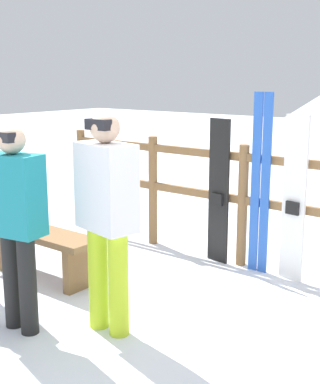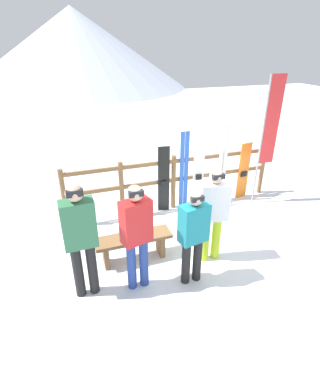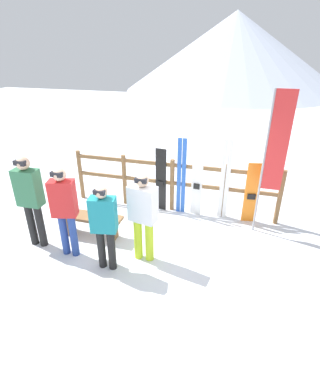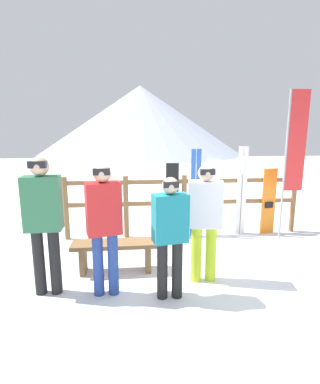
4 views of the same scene
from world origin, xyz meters
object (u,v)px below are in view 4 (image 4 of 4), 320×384
(snowboard_white, at_px, (213,198))
(snowboard_orange, at_px, (269,202))
(person_white, at_px, (205,216))
(ski_pair_blue, at_px, (195,193))
(person_red, at_px, (104,221))
(snowboard_black_stripe, at_px, (172,201))
(rental_flag, at_px, (293,151))
(person_plaid_green, at_px, (43,216))
(ski_pair_white, at_px, (242,191))
(person_teal, at_px, (170,230))
(bench, at_px, (116,250))

(snowboard_white, distance_m, snowboard_orange, 1.18)
(person_white, bearing_deg, ski_pair_blue, 81.36)
(snowboard_orange, bearing_deg, person_red, -146.69)
(snowboard_black_stripe, height_order, snowboard_white, snowboard_white)
(rental_flag, bearing_deg, snowboard_orange, 124.32)
(ski_pair_blue, relative_size, rental_flag, 0.62)
(person_plaid_green, distance_m, snowboard_orange, 4.38)
(person_red, distance_m, ski_pair_blue, 2.63)
(ski_pair_white, bearing_deg, snowboard_white, -179.68)
(snowboard_black_stripe, xyz_separation_m, snowboard_orange, (1.99, -0.00, -0.07))
(snowboard_white, bearing_deg, rental_flag, -13.42)
(person_teal, bearing_deg, ski_pair_blue, 70.01)
(person_teal, height_order, ski_pair_white, ski_pair_white)
(person_plaid_green, distance_m, snowboard_black_stripe, 2.75)
(snowboard_white, relative_size, ski_pair_white, 0.87)
(person_white, height_order, person_plaid_green, person_plaid_green)
(person_red, distance_m, person_teal, 0.83)
(snowboard_black_stripe, height_order, ski_pair_white, ski_pair_white)
(person_white, distance_m, ski_pair_white, 2.20)
(person_white, xyz_separation_m, ski_pair_blue, (0.28, 1.83, -0.07))
(person_red, relative_size, ski_pair_blue, 0.97)
(snowboard_orange, bearing_deg, rental_flag, -55.68)
(person_red, relative_size, snowboard_black_stripe, 1.15)
(person_white, relative_size, rental_flag, 0.58)
(bench, relative_size, rental_flag, 0.46)
(person_white, height_order, snowboard_white, person_white)
(person_plaid_green, bearing_deg, person_teal, -9.58)
(ski_pair_blue, height_order, snowboard_orange, ski_pair_blue)
(person_plaid_green, height_order, snowboard_black_stripe, person_plaid_green)
(person_plaid_green, relative_size, rental_flag, 0.63)
(ski_pair_blue, xyz_separation_m, rental_flag, (1.75, -0.34, 0.85))
(person_plaid_green, bearing_deg, snowboard_black_stripe, 45.82)
(ski_pair_blue, relative_size, ski_pair_white, 0.97)
(snowboard_black_stripe, bearing_deg, rental_flag, -8.58)
(snowboard_white, height_order, rental_flag, rental_flag)
(ski_pair_blue, relative_size, snowboard_white, 1.12)
(person_teal, height_order, snowboard_black_stripe, person_teal)
(person_red, distance_m, snowboard_white, 2.86)
(snowboard_white, distance_m, ski_pair_white, 0.61)
(ski_pair_blue, bearing_deg, person_red, -128.02)
(person_red, bearing_deg, rental_flag, 27.17)
(rental_flag, bearing_deg, bench, -161.47)
(snowboard_black_stripe, relative_size, ski_pair_white, 0.83)
(snowboard_orange, bearing_deg, snowboard_black_stripe, 180.00)
(person_plaid_green, relative_size, snowboard_black_stripe, 1.21)
(person_white, distance_m, person_plaid_green, 2.10)
(person_red, xyz_separation_m, snowboard_white, (1.97, 2.07, -0.22))
(bench, height_order, person_teal, person_teal)
(person_plaid_green, distance_m, person_teal, 1.59)
(person_white, height_order, person_teal, person_white)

